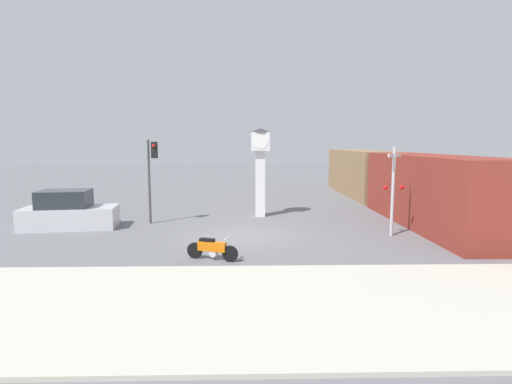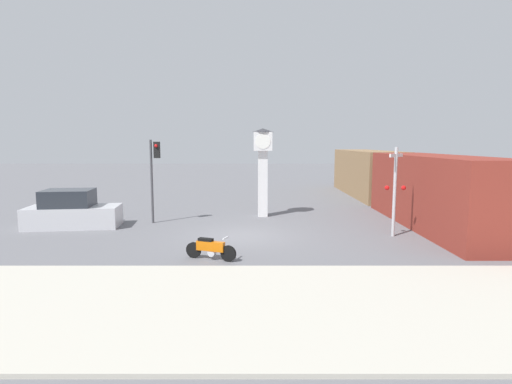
% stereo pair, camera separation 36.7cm
% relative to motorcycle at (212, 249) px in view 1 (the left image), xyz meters
% --- Properties ---
extents(ground_plane, '(120.00, 120.00, 0.00)m').
position_rel_motorcycle_xyz_m(ground_plane, '(0.98, 3.54, -0.40)').
color(ground_plane, slate).
extents(sidewalk_strip, '(36.00, 6.00, 0.10)m').
position_rel_motorcycle_xyz_m(sidewalk_strip, '(0.98, -4.00, -0.35)').
color(sidewalk_strip, '#BCB7A8').
rests_on(sidewalk_strip, ground_plane).
extents(motorcycle, '(1.79, 0.75, 0.83)m').
position_rel_motorcycle_xyz_m(motorcycle, '(0.00, 0.00, 0.00)').
color(motorcycle, black).
rests_on(motorcycle, ground_plane).
extents(clock_tower, '(1.18, 1.18, 4.76)m').
position_rel_motorcycle_xyz_m(clock_tower, '(1.93, 8.19, 2.75)').
color(clock_tower, white).
rests_on(clock_tower, ground_plane).
extents(freight_train, '(2.80, 23.04, 3.40)m').
position_rel_motorcycle_xyz_m(freight_train, '(10.10, 11.36, 1.30)').
color(freight_train, maroon).
rests_on(freight_train, ground_plane).
extents(traffic_light, '(0.50, 0.35, 4.14)m').
position_rel_motorcycle_xyz_m(traffic_light, '(-3.46, 6.34, 2.46)').
color(traffic_light, '#47474C').
rests_on(traffic_light, ground_plane).
extents(railroad_crossing_signal, '(0.90, 0.82, 3.82)m').
position_rel_motorcycle_xyz_m(railroad_crossing_signal, '(7.45, 3.46, 1.69)').
color(railroad_crossing_signal, '#B7B7BC').
rests_on(railroad_crossing_signal, ground_plane).
extents(parked_car, '(4.39, 2.30, 1.80)m').
position_rel_motorcycle_xyz_m(parked_car, '(-7.16, 5.32, 0.35)').
color(parked_car, silver).
rests_on(parked_car, ground_plane).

